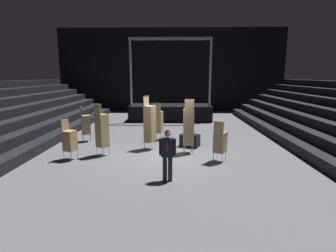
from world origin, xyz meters
The scene contains 12 objects.
ground_plane centered at (0.00, 0.00, -0.05)m, with size 22.00×30.00×0.10m, color #515459.
arena_end_wall centered at (0.00, 15.00, 4.00)m, with size 22.00×0.30×8.00m, color black.
stage_riser centered at (0.00, 9.38, 0.70)m, with size 6.34×2.72×6.18m.
man_with_tie centered at (0.06, -2.98, 1.00)m, with size 0.57×0.27×1.76m.
chair_stack_front_left centered at (-2.86, -0.18, 1.15)m, with size 0.62×0.62×2.31m.
chair_stack_front_right centered at (2.15, -0.93, 0.86)m, with size 0.61×0.61×1.71m.
chair_stack_mid_left centered at (-0.87, 0.88, 1.28)m, with size 0.60×0.60×2.56m.
chair_stack_mid_right centered at (-4.42, 2.30, 0.94)m, with size 0.58×0.58×1.88m.
chair_stack_mid_centre centered at (0.93, 0.27, 1.24)m, with size 0.47×0.47×2.48m.
chair_stack_rear_left centered at (-4.07, -0.79, 0.86)m, with size 0.56×0.56×1.71m.
chair_stack_rear_right centered at (-0.58, 2.74, 1.03)m, with size 0.55×0.55×2.05m.
equipment_road_case centered at (1.07, 1.40, 0.31)m, with size 0.90×0.60×0.61m, color black.
Camera 1 is at (0.27, -11.27, 3.48)m, focal length 28.01 mm.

